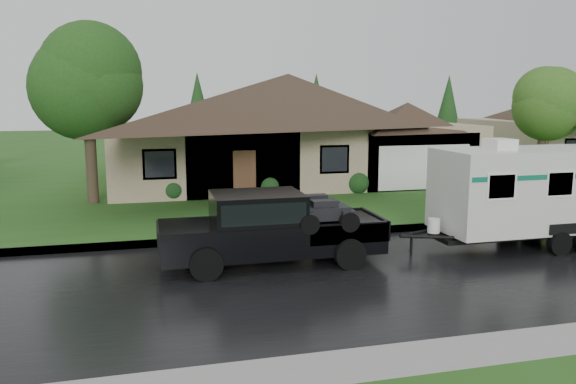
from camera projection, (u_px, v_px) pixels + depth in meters
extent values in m
plane|color=#275319|center=(340.00, 254.00, 16.37)|extent=(140.00, 140.00, 0.00)
cube|color=black|center=(366.00, 274.00, 14.45)|extent=(140.00, 8.00, 0.01)
cube|color=gray|center=(317.00, 234.00, 18.51)|extent=(140.00, 0.50, 0.15)
cube|color=#275319|center=(248.00, 180.00, 30.69)|extent=(140.00, 26.00, 0.15)
cube|color=gray|center=(288.00, 152.00, 29.96)|extent=(18.00, 10.00, 3.00)
pyramid|color=#33231C|center=(288.00, 74.00, 29.28)|extent=(19.44, 10.80, 2.60)
cube|color=gray|center=(406.00, 158.00, 28.43)|extent=(5.76, 4.00, 2.70)
cylinder|color=#382B1E|center=(92.00, 166.00, 23.29)|extent=(0.46, 0.46, 3.13)
sphere|color=#26571C|center=(87.00, 82.00, 22.72)|extent=(4.32, 4.32, 4.32)
cylinder|color=#382B1E|center=(541.00, 159.00, 28.41)|extent=(0.40, 0.40, 2.57)
sphere|color=#417225|center=(545.00, 103.00, 27.95)|extent=(3.55, 3.55, 3.55)
sphere|color=#143814|center=(173.00, 189.00, 24.11)|extent=(1.00, 1.00, 1.00)
sphere|color=#143814|center=(269.00, 185.00, 25.13)|extent=(1.00, 1.00, 1.00)
sphere|color=#143814|center=(357.00, 181.00, 26.14)|extent=(1.00, 1.00, 1.00)
sphere|color=#143814|center=(438.00, 178.00, 27.16)|extent=(1.00, 1.00, 1.00)
cube|color=black|center=(272.00, 236.00, 15.25)|extent=(5.98, 1.99, 0.86)
cube|color=black|center=(190.00, 231.00, 14.68)|extent=(1.59, 1.94, 0.35)
cube|color=black|center=(257.00, 209.00, 15.03)|extent=(2.39, 1.87, 0.90)
cube|color=black|center=(257.00, 208.00, 15.02)|extent=(2.19, 1.91, 0.55)
cube|color=black|center=(338.00, 225.00, 15.68)|extent=(2.19, 1.89, 0.06)
cylinder|color=black|center=(206.00, 264.00, 13.92)|extent=(0.84, 0.32, 0.84)
cylinder|color=black|center=(199.00, 245.00, 15.79)|extent=(0.84, 0.32, 0.84)
cylinder|color=black|center=(350.00, 254.00, 14.84)|extent=(0.84, 0.32, 0.84)
cylinder|color=black|center=(327.00, 236.00, 16.70)|extent=(0.84, 0.32, 0.84)
cube|color=silver|center=(548.00, 188.00, 17.20)|extent=(6.98, 2.39, 2.44)
cube|color=black|center=(545.00, 231.00, 17.42)|extent=(7.38, 1.20, 0.14)
cube|color=#0E6449|center=(550.00, 171.00, 17.11)|extent=(6.84, 2.41, 0.14)
cube|color=white|center=(500.00, 144.00, 16.53)|extent=(0.70, 0.80, 0.32)
cylinder|color=black|center=(559.00, 243.00, 16.20)|extent=(0.70, 0.24, 0.70)
cylinder|color=black|center=(509.00, 226.00, 18.45)|extent=(0.70, 0.24, 0.70)
cylinder|color=black|center=(532.00, 224.00, 18.67)|extent=(0.70, 0.24, 0.70)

